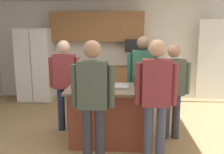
{
  "coord_description": "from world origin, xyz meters",
  "views": [
    {
      "loc": [
        0.35,
        -3.87,
        1.86
      ],
      "look_at": [
        0.11,
        0.28,
        1.05
      ],
      "focal_mm": 39.37,
      "sensor_mm": 36.0,
      "label": 1
    }
  ],
  "objects_px": {
    "refrigerator": "(36,65)",
    "microwave_over_range": "(136,45)",
    "person_guest_by_door": "(142,76)",
    "serving_tray": "(115,87)",
    "person_host_foreground": "(93,96)",
    "person_guest_left": "(65,80)",
    "person_elder_center": "(172,86)",
    "glass_dark_ale": "(136,81)",
    "glass_stout_tall": "(136,81)",
    "person_guest_right": "(156,94)",
    "mug_blue_stoneware": "(139,85)",
    "tumbler_amber": "(144,86)",
    "glass_pilsner": "(83,82)",
    "kitchen_island": "(111,115)"
  },
  "relations": [
    {
      "from": "person_host_foreground",
      "to": "serving_tray",
      "type": "distance_m",
      "value": 0.8
    },
    {
      "from": "person_guest_left",
      "to": "serving_tray",
      "type": "bearing_deg",
      "value": 1.27
    },
    {
      "from": "microwave_over_range",
      "to": "serving_tray",
      "type": "height_order",
      "value": "microwave_over_range"
    },
    {
      "from": "kitchen_island",
      "to": "glass_pilsner",
      "type": "height_order",
      "value": "glass_pilsner"
    },
    {
      "from": "mug_blue_stoneware",
      "to": "glass_dark_ale",
      "type": "distance_m",
      "value": 0.14
    },
    {
      "from": "glass_pilsner",
      "to": "tumbler_amber",
      "type": "height_order",
      "value": "tumbler_amber"
    },
    {
      "from": "microwave_over_range",
      "to": "mug_blue_stoneware",
      "type": "height_order",
      "value": "microwave_over_range"
    },
    {
      "from": "microwave_over_range",
      "to": "person_elder_center",
      "type": "relative_size",
      "value": 0.35
    },
    {
      "from": "person_guest_left",
      "to": "kitchen_island",
      "type": "bearing_deg",
      "value": 0.0
    },
    {
      "from": "glass_stout_tall",
      "to": "glass_dark_ale",
      "type": "distance_m",
      "value": 0.14
    },
    {
      "from": "person_host_foreground",
      "to": "mug_blue_stoneware",
      "type": "relative_size",
      "value": 13.98
    },
    {
      "from": "microwave_over_range",
      "to": "person_elder_center",
      "type": "xyz_separation_m",
      "value": [
        0.53,
        -2.32,
        -0.52
      ]
    },
    {
      "from": "person_elder_center",
      "to": "serving_tray",
      "type": "height_order",
      "value": "person_elder_center"
    },
    {
      "from": "person_guest_right",
      "to": "person_elder_center",
      "type": "bearing_deg",
      "value": -70.88
    },
    {
      "from": "tumbler_amber",
      "to": "kitchen_island",
      "type": "bearing_deg",
      "value": 163.53
    },
    {
      "from": "person_guest_right",
      "to": "glass_stout_tall",
      "type": "height_order",
      "value": "person_guest_right"
    },
    {
      "from": "person_host_foreground",
      "to": "person_guest_left",
      "type": "distance_m",
      "value": 1.39
    },
    {
      "from": "person_elder_center",
      "to": "person_guest_by_door",
      "type": "height_order",
      "value": "person_guest_by_door"
    },
    {
      "from": "refrigerator",
      "to": "kitchen_island",
      "type": "bearing_deg",
      "value": -48.71
    },
    {
      "from": "person_host_foreground",
      "to": "person_elder_center",
      "type": "relative_size",
      "value": 1.07
    },
    {
      "from": "person_guest_by_door",
      "to": "mug_blue_stoneware",
      "type": "xyz_separation_m",
      "value": [
        -0.1,
        -0.67,
        -0.03
      ]
    },
    {
      "from": "tumbler_amber",
      "to": "refrigerator",
      "type": "bearing_deg",
      "value": 135.83
    },
    {
      "from": "refrigerator",
      "to": "microwave_over_range",
      "type": "height_order",
      "value": "refrigerator"
    },
    {
      "from": "serving_tray",
      "to": "microwave_over_range",
      "type": "bearing_deg",
      "value": 80.53
    },
    {
      "from": "microwave_over_range",
      "to": "glass_stout_tall",
      "type": "bearing_deg",
      "value": -91.91
    },
    {
      "from": "glass_stout_tall",
      "to": "serving_tray",
      "type": "relative_size",
      "value": 0.3
    },
    {
      "from": "person_guest_right",
      "to": "person_host_foreground",
      "type": "bearing_deg",
      "value": 53.77
    },
    {
      "from": "mug_blue_stoneware",
      "to": "glass_stout_tall",
      "type": "bearing_deg",
      "value": 96.88
    },
    {
      "from": "person_elder_center",
      "to": "glass_stout_tall",
      "type": "height_order",
      "value": "person_elder_center"
    },
    {
      "from": "refrigerator",
      "to": "microwave_over_range",
      "type": "xyz_separation_m",
      "value": [
        2.6,
        0.12,
        0.51
      ]
    },
    {
      "from": "refrigerator",
      "to": "glass_stout_tall",
      "type": "bearing_deg",
      "value": -40.45
    },
    {
      "from": "refrigerator",
      "to": "person_guest_right",
      "type": "relative_size",
      "value": 1.09
    },
    {
      "from": "person_elder_center",
      "to": "glass_dark_ale",
      "type": "distance_m",
      "value": 0.63
    },
    {
      "from": "person_guest_left",
      "to": "glass_dark_ale",
      "type": "bearing_deg",
      "value": 12.75
    },
    {
      "from": "person_guest_right",
      "to": "mug_blue_stoneware",
      "type": "bearing_deg",
      "value": -28.0
    },
    {
      "from": "microwave_over_range",
      "to": "person_elder_center",
      "type": "bearing_deg",
      "value": -77.1
    },
    {
      "from": "kitchen_island",
      "to": "tumbler_amber",
      "type": "bearing_deg",
      "value": -16.47
    },
    {
      "from": "tumbler_amber",
      "to": "glass_dark_ale",
      "type": "relative_size",
      "value": 0.81
    },
    {
      "from": "person_guest_right",
      "to": "glass_pilsner",
      "type": "height_order",
      "value": "person_guest_right"
    },
    {
      "from": "person_host_foreground",
      "to": "person_guest_right",
      "type": "height_order",
      "value": "person_guest_right"
    },
    {
      "from": "refrigerator",
      "to": "glass_pilsner",
      "type": "bearing_deg",
      "value": -54.63
    },
    {
      "from": "person_guest_left",
      "to": "serving_tray",
      "type": "height_order",
      "value": "person_guest_left"
    },
    {
      "from": "glass_stout_tall",
      "to": "person_guest_by_door",
      "type": "bearing_deg",
      "value": 72.13
    },
    {
      "from": "person_guest_by_door",
      "to": "serving_tray",
      "type": "xyz_separation_m",
      "value": [
        -0.48,
        -0.67,
        -0.05
      ]
    },
    {
      "from": "glass_dark_ale",
      "to": "serving_tray",
      "type": "bearing_deg",
      "value": -159.98
    },
    {
      "from": "glass_pilsner",
      "to": "serving_tray",
      "type": "height_order",
      "value": "glass_pilsner"
    },
    {
      "from": "glass_pilsner",
      "to": "glass_dark_ale",
      "type": "xyz_separation_m",
      "value": [
        0.88,
        0.02,
        0.02
      ]
    },
    {
      "from": "person_guest_right",
      "to": "person_guest_by_door",
      "type": "distance_m",
      "value": 1.28
    },
    {
      "from": "refrigerator",
      "to": "glass_dark_ale",
      "type": "distance_m",
      "value": 3.4
    },
    {
      "from": "person_guest_left",
      "to": "tumbler_amber",
      "type": "bearing_deg",
      "value": 3.88
    }
  ]
}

